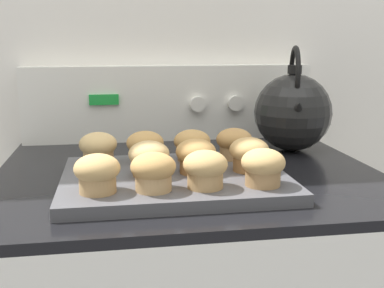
{
  "coord_description": "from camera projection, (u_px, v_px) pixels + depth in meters",
  "views": [
    {
      "loc": [
        -0.14,
        -0.6,
        1.19
      ],
      "look_at": [
        -0.0,
        0.29,
        0.99
      ],
      "focal_mm": 45.0,
      "sensor_mm": 36.0,
      "label": 1
    }
  ],
  "objects": [
    {
      "name": "muffin_r2_c1",
      "position": [
        145.0,
        146.0,
        0.95
      ],
      "size": [
        0.07,
        0.07,
        0.06
      ],
      "color": "#A37A4C",
      "rests_on": "muffin_pan"
    },
    {
      "name": "muffin_r2_c2",
      "position": [
        192.0,
        145.0,
        0.97
      ],
      "size": [
        0.07,
        0.07,
        0.06
      ],
      "color": "tan",
      "rests_on": "muffin_pan"
    },
    {
      "name": "control_panel",
      "position": [
        170.0,
        103.0,
        1.27
      ],
      "size": [
        0.75,
        0.07,
        0.2
      ],
      "color": "white",
      "rests_on": "stove_range"
    },
    {
      "name": "muffin_r1_c1",
      "position": [
        149.0,
        158.0,
        0.86
      ],
      "size": [
        0.07,
        0.07,
        0.06
      ],
      "color": "olive",
      "rests_on": "muffin_pan"
    },
    {
      "name": "muffin_r0_c3",
      "position": [
        263.0,
        166.0,
        0.8
      ],
      "size": [
        0.07,
        0.07,
        0.06
      ],
      "color": "#A37A4C",
      "rests_on": "muffin_pan"
    },
    {
      "name": "muffin_r0_c1",
      "position": [
        153.0,
        171.0,
        0.78
      ],
      "size": [
        0.07,
        0.07,
        0.06
      ],
      "color": "tan",
      "rests_on": "muffin_pan"
    },
    {
      "name": "muffin_pan",
      "position": [
        175.0,
        179.0,
        0.88
      ],
      "size": [
        0.41,
        0.31,
        0.02
      ],
      "color": "#4C4C51",
      "rests_on": "stove_range"
    },
    {
      "name": "muffin_r0_c0",
      "position": [
        97.0,
        173.0,
        0.77
      ],
      "size": [
        0.07,
        0.07,
        0.06
      ],
      "color": "tan",
      "rests_on": "muffin_pan"
    },
    {
      "name": "tea_kettle",
      "position": [
        293.0,
        111.0,
        1.14
      ],
      "size": [
        0.18,
        0.21,
        0.25
      ],
      "color": "black",
      "rests_on": "stove_range"
    },
    {
      "name": "muffin_r0_c2",
      "position": [
        207.0,
        168.0,
        0.79
      ],
      "size": [
        0.07,
        0.07,
        0.06
      ],
      "color": "tan",
      "rests_on": "muffin_pan"
    },
    {
      "name": "wall_back",
      "position": [
        167.0,
        35.0,
        1.28
      ],
      "size": [
        8.0,
        0.05,
        2.4
      ],
      "color": "white",
      "rests_on": "ground_plane"
    },
    {
      "name": "muffin_r1_c3",
      "position": [
        249.0,
        154.0,
        0.89
      ],
      "size": [
        0.07,
        0.07,
        0.06
      ],
      "color": "olive",
      "rests_on": "muffin_pan"
    },
    {
      "name": "muffin_r2_c0",
      "position": [
        98.0,
        148.0,
        0.94
      ],
      "size": [
        0.07,
        0.07,
        0.06
      ],
      "color": "tan",
      "rests_on": "muffin_pan"
    },
    {
      "name": "muffin_r2_c3",
      "position": [
        234.0,
        143.0,
        0.98
      ],
      "size": [
        0.07,
        0.07,
        0.06
      ],
      "color": "tan",
      "rests_on": "muffin_pan"
    },
    {
      "name": "muffin_r1_c2",
      "position": [
        198.0,
        155.0,
        0.88
      ],
      "size": [
        0.07,
        0.07,
        0.06
      ],
      "color": "olive",
      "rests_on": "muffin_pan"
    }
  ]
}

